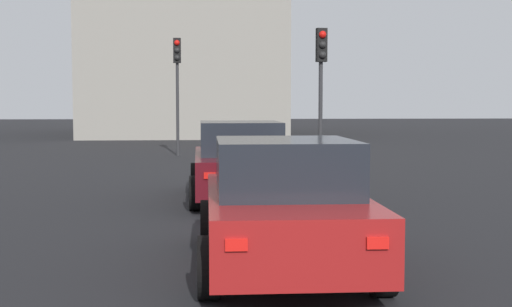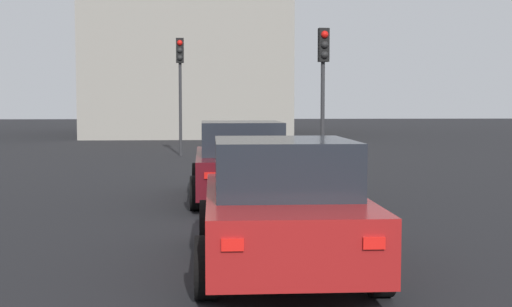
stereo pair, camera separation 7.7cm
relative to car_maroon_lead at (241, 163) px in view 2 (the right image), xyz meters
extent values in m
cube|color=#510F16|center=(0.06, 0.00, -0.16)|extent=(4.36, 1.82, 0.69)
cube|color=#1E232B|center=(-0.16, 0.00, 0.51)|extent=(1.97, 1.58, 0.64)
cylinder|color=black|center=(1.41, -0.87, -0.44)|extent=(0.64, 0.23, 0.64)
cylinder|color=black|center=(1.39, 0.90, -0.44)|extent=(0.64, 0.23, 0.64)
cylinder|color=black|center=(-1.28, -0.90, -0.44)|extent=(0.64, 0.23, 0.64)
cylinder|color=black|center=(-1.30, 0.87, -0.44)|extent=(0.64, 0.23, 0.64)
cube|color=red|center=(-2.12, -0.66, -0.03)|extent=(0.03, 0.20, 0.11)
cube|color=red|center=(-2.14, 0.61, -0.03)|extent=(0.03, 0.20, 0.11)
cube|color=maroon|center=(-5.76, -0.24, -0.17)|extent=(4.09, 1.77, 0.66)
cube|color=#1E232B|center=(-5.96, -0.24, 0.47)|extent=(1.84, 1.55, 0.62)
cylinder|color=black|center=(-4.50, -1.12, -0.44)|extent=(0.64, 0.22, 0.64)
cylinder|color=black|center=(-4.49, 0.64, -0.44)|extent=(0.64, 0.22, 0.64)
cylinder|color=black|center=(-7.03, -1.11, -0.44)|extent=(0.64, 0.22, 0.64)
cylinder|color=black|center=(-7.03, 0.64, -0.44)|extent=(0.64, 0.22, 0.64)
cube|color=red|center=(-7.82, -0.86, -0.05)|extent=(0.03, 0.20, 0.11)
cube|color=red|center=(-7.82, 0.40, -0.05)|extent=(0.03, 0.20, 0.11)
cylinder|color=#2D2D30|center=(4.89, -2.44, 0.77)|extent=(0.11, 0.11, 3.06)
cube|color=black|center=(4.83, -2.44, 2.75)|extent=(0.23, 0.30, 0.90)
sphere|color=red|center=(4.72, -2.45, 3.02)|extent=(0.20, 0.20, 0.20)
sphere|color=black|center=(4.72, -2.45, 2.75)|extent=(0.20, 0.20, 0.20)
sphere|color=black|center=(4.72, -2.45, 2.48)|extent=(0.20, 0.20, 0.20)
cylinder|color=#2D2D30|center=(11.84, 1.72, 0.94)|extent=(0.11, 0.11, 3.41)
cube|color=black|center=(11.78, 1.72, 3.10)|extent=(0.21, 0.29, 0.90)
sphere|color=red|center=(11.67, 1.72, 3.37)|extent=(0.20, 0.20, 0.20)
sphere|color=black|center=(11.67, 1.72, 3.10)|extent=(0.20, 0.20, 0.20)
sphere|color=black|center=(11.67, 1.72, 2.83)|extent=(0.20, 0.20, 0.20)
camera|label=1|loc=(-13.84, 0.66, 1.20)|focal=48.71mm
camera|label=2|loc=(-13.85, 0.58, 1.20)|focal=48.71mm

